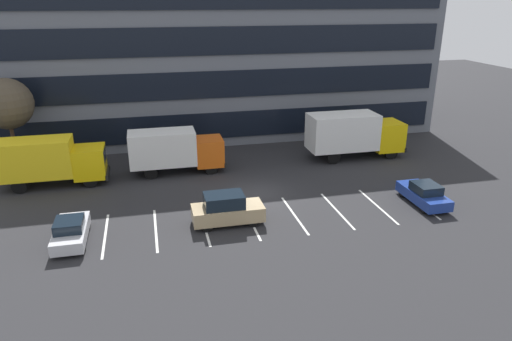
% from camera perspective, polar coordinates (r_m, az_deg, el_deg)
% --- Properties ---
extents(ground_plane, '(120.00, 120.00, 0.00)m').
position_cam_1_polar(ground_plane, '(31.97, 0.22, -2.78)').
color(ground_plane, '#262628').
extents(office_building, '(40.62, 13.93, 14.40)m').
position_cam_1_polar(office_building, '(47.32, -5.02, 13.83)').
color(office_building, slate).
rests_on(office_building, ground_plane).
extents(lot_markings, '(19.74, 5.40, 0.01)m').
position_cam_1_polar(lot_markings, '(28.60, 2.03, -5.72)').
color(lot_markings, silver).
rests_on(lot_markings, ground_plane).
extents(box_truck_orange, '(7.10, 2.35, 3.29)m').
position_cam_1_polar(box_truck_orange, '(35.64, -9.91, 2.57)').
color(box_truck_orange, '#D85914').
rests_on(box_truck_orange, ground_plane).
extents(box_truck_yellow, '(8.08, 2.68, 3.75)m').
position_cam_1_polar(box_truck_yellow, '(39.28, 11.87, 4.51)').
color(box_truck_yellow, yellow).
rests_on(box_truck_yellow, ground_plane).
extents(box_truck_yellow_all, '(7.39, 2.45, 3.42)m').
position_cam_1_polar(box_truck_yellow_all, '(35.68, -23.98, 1.21)').
color(box_truck_yellow_all, yellow).
rests_on(box_truck_yellow_all, ground_plane).
extents(sedan_silver, '(1.66, 3.96, 1.42)m').
position_cam_1_polar(sedan_silver, '(27.48, -21.71, -6.89)').
color(sedan_silver, silver).
rests_on(sedan_silver, ground_plane).
extents(sedan_navy, '(1.70, 4.05, 1.45)m').
position_cam_1_polar(sedan_navy, '(32.00, 19.83, -2.72)').
color(sedan_navy, navy).
rests_on(sedan_navy, ground_plane).
extents(suv_tan, '(4.19, 1.77, 1.89)m').
position_cam_1_polar(suv_tan, '(27.51, -3.60, -4.76)').
color(suv_tan, tan).
rests_on(suv_tan, ground_plane).
extents(bare_tree, '(3.79, 3.79, 7.11)m').
position_cam_1_polar(bare_tree, '(39.33, -28.19, 7.18)').
color(bare_tree, '#473323').
rests_on(bare_tree, ground_plane).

